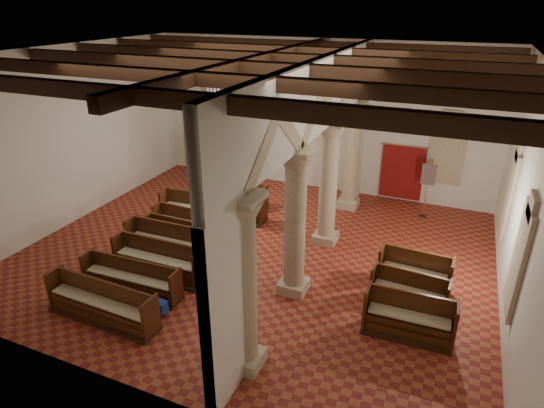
{
  "coord_description": "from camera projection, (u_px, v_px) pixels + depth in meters",
  "views": [
    {
      "loc": [
        5.32,
        -11.32,
        7.34
      ],
      "look_at": [
        0.31,
        0.5,
        1.52
      ],
      "focal_mm": 30.0,
      "sensor_mm": 36.0,
      "label": 1
    }
  ],
  "objects": [
    {
      "name": "nave_pew_5",
      "position": [
        195.0,
        229.0,
        15.12
      ],
      "size": [
        2.98,
        0.72,
        1.0
      ],
      "rotation": [
        0.0,
        0.0,
        -0.02
      ],
      "color": "#331A10",
      "rests_on": "floor"
    },
    {
      "name": "window_back",
      "position": [
        447.0,
        151.0,
        16.74
      ],
      "size": [
        1.0,
        0.03,
        2.2
      ],
      "primitive_type": "cube",
      "color": "#2F6A4C",
      "rests_on": "wall_back"
    },
    {
      "name": "wall_back",
      "position": [
        318.0,
        117.0,
        18.2
      ],
      "size": [
        14.0,
        0.02,
        6.0
      ],
      "primitive_type": "cube",
      "color": "silver",
      "rests_on": "floor"
    },
    {
      "name": "hymnal_box_c",
      "position": [
        211.0,
        252.0,
        13.97
      ],
      "size": [
        0.28,
        0.23,
        0.27
      ],
      "primitive_type": "cube",
      "rotation": [
        0.0,
        0.0,
        -0.04
      ],
      "color": "#151896",
      "rests_on": "floor"
    },
    {
      "name": "aisle_pew_2",
      "position": [
        414.0,
        278.0,
        12.39
      ],
      "size": [
        1.95,
        0.85,
        1.14
      ],
      "rotation": [
        0.0,
        0.0,
        -0.05
      ],
      "color": "#331A10",
      "rests_on": "floor"
    },
    {
      "name": "window_right_a",
      "position": [
        521.0,
        260.0,
        9.77
      ],
      "size": [
        0.03,
        1.0,
        2.2
      ],
      "primitive_type": "cube",
      "color": "#2F6A4C",
      "rests_on": "wall_right"
    },
    {
      "name": "dossal_curtain",
      "position": [
        402.0,
        173.0,
        17.65
      ],
      "size": [
        1.8,
        0.07,
        2.17
      ],
      "color": "maroon",
      "rests_on": "floor"
    },
    {
      "name": "hymnal_box_b",
      "position": [
        170.0,
        269.0,
        13.01
      ],
      "size": [
        0.38,
        0.32,
        0.35
      ],
      "primitive_type": "cube",
      "rotation": [
        0.0,
        0.0,
        0.12
      ],
      "color": "#161997",
      "rests_on": "floor"
    },
    {
      "name": "aisle_pew_1",
      "position": [
        408.0,
        296.0,
        11.7
      ],
      "size": [
        1.98,
        0.79,
        1.0
      ],
      "rotation": [
        0.0,
        0.0,
        -0.06
      ],
      "color": "#331A10",
      "rests_on": "floor"
    },
    {
      "name": "nave_pew_7",
      "position": [
        228.0,
        208.0,
        16.58
      ],
      "size": [
        2.88,
        0.76,
        1.11
      ],
      "rotation": [
        0.0,
        0.0,
        -0.01
      ],
      "color": "#331A10",
      "rests_on": "floor"
    },
    {
      "name": "wall_right",
      "position": [
        525.0,
        201.0,
        10.69
      ],
      "size": [
        0.02,
        12.0,
        6.0
      ],
      "primitive_type": "cube",
      "color": "silver",
      "rests_on": "floor"
    },
    {
      "name": "wall_left",
      "position": [
        71.0,
        136.0,
        15.66
      ],
      "size": [
        0.02,
        12.0,
        6.0
      ],
      "primitive_type": "cube",
      "color": "silver",
      "rests_on": "floor"
    },
    {
      "name": "aisle_pew_0",
      "position": [
        408.0,
        322.0,
        10.71
      ],
      "size": [
        2.1,
        0.8,
        1.11
      ],
      "rotation": [
        0.0,
        0.0,
        0.03
      ],
      "color": "#331A10",
      "rests_on": "floor"
    },
    {
      "name": "nave_pew_1",
      "position": [
        132.0,
        283.0,
        12.29
      ],
      "size": [
        2.9,
        0.74,
        0.97
      ],
      "rotation": [
        0.0,
        0.0,
        0.03
      ],
      "color": "#331A10",
      "rests_on": "floor"
    },
    {
      "name": "nave_pew_8",
      "position": [
        235.0,
        197.0,
        17.53
      ],
      "size": [
        2.6,
        0.69,
        0.99
      ],
      "rotation": [
        0.0,
        0.0,
        -0.01
      ],
      "color": "#331A10",
      "rests_on": "floor"
    },
    {
      "name": "nave_pew_0",
      "position": [
        103.0,
        308.0,
        11.25
      ],
      "size": [
        3.11,
        0.79,
        1.04
      ],
      "rotation": [
        0.0,
        0.0,
        -0.03
      ],
      "color": "#331A10",
      "rests_on": "floor"
    },
    {
      "name": "nave_pew_3",
      "position": [
        174.0,
        249.0,
        13.83
      ],
      "size": [
        3.16,
        0.8,
        1.15
      ],
      "rotation": [
        0.0,
        0.0,
        0.01
      ],
      "color": "#331A10",
      "rests_on": "floor"
    },
    {
      "name": "pipe_organ",
      "position": [
        216.0,
        147.0,
        20.06
      ],
      "size": [
        2.1,
        0.85,
        4.4
      ],
      "color": "#331A10",
      "rests_on": "floor"
    },
    {
      "name": "lectern",
      "position": [
        235.0,
        172.0,
        19.79
      ],
      "size": [
        0.45,
        0.46,
        1.08
      ],
      "rotation": [
        0.0,
        0.0,
        -0.07
      ],
      "color": "#331810",
      "rests_on": "floor"
    },
    {
      "name": "window_right_b",
      "position": [
        511.0,
        193.0,
        13.12
      ],
      "size": [
        0.03,
        1.0,
        2.2
      ],
      "primitive_type": "cube",
      "color": "#2F6A4C",
      "rests_on": "wall_right"
    },
    {
      "name": "floor",
      "position": [
        257.0,
        252.0,
        14.41
      ],
      "size": [
        14.0,
        14.0,
        0.0
      ],
      "primitive_type": "plane",
      "color": "brown",
      "rests_on": "ground"
    },
    {
      "name": "tube_heater_a",
      "position": [
        140.0,
        311.0,
        11.42
      ],
      "size": [
        0.91,
        0.28,
        0.09
      ],
      "primitive_type": "cylinder",
      "rotation": [
        0.0,
        1.57,
        0.21
      ],
      "color": "white",
      "rests_on": "floor"
    },
    {
      "name": "nave_pew_6",
      "position": [
        201.0,
        214.0,
        16.05
      ],
      "size": [
        2.99,
        0.95,
        1.13
      ],
      "rotation": [
        0.0,
        0.0,
        0.07
      ],
      "color": "#331A10",
      "rests_on": "floor"
    },
    {
      "name": "hymnal_box_a",
      "position": [
        161.0,
        307.0,
        11.44
      ],
      "size": [
        0.34,
        0.29,
        0.3
      ],
      "primitive_type": "cube",
      "rotation": [
        0.0,
        0.0,
        -0.15
      ],
      "color": "navy",
      "rests_on": "floor"
    },
    {
      "name": "arcade",
      "position": [
        315.0,
        151.0,
        12.3
      ],
      "size": [
        0.9,
        11.9,
        6.0
      ],
      "color": "#C1B090",
      "rests_on": "floor"
    },
    {
      "name": "tube_heater_b",
      "position": [
        115.0,
        277.0,
        12.83
      ],
      "size": [
        0.95,
        0.19,
        0.09
      ],
      "primitive_type": "cylinder",
      "rotation": [
        0.0,
        1.57,
        0.1
      ],
      "color": "silver",
      "rests_on": "floor"
    },
    {
      "name": "processional_banner",
      "position": [
        425.0,
        197.0,
        16.46
      ],
      "size": [
        0.5,
        0.64,
        2.19
      ],
      "rotation": [
        0.0,
        0.0,
        -0.1
      ],
      "color": "#331A10",
      "rests_on": "floor"
    },
    {
      "name": "nave_pew_2",
      "position": [
        159.0,
        265.0,
        13.03
      ],
      "size": [
        2.78,
        0.75,
        1.1
      ],
      "rotation": [
        0.0,
        0.0,
        0.0
      ],
      "color": "#331A10",
      "rests_on": "floor"
    },
    {
      "name": "nave_pew_4",
      "position": [
        182.0,
        241.0,
        14.39
      ],
      "size": [
        2.61,
        0.74,
        1.0
      ],
      "rotation": [
        0.0,
        0.0,
        -0.03
      ],
      "color": "#331A10",
      "rests_on": "floor"
    },
    {
      "name": "ceiling",
      "position": [
        254.0,
        54.0,
        11.93
      ],
      "size": [
        14.0,
        14.0,
        0.0
      ],
      "primitive_type": "plane",
      "rotation": [
        3.14,
        0.0,
        0.0
      ],
      "color": "#312110",
      "rests_on": "wall_back"
    },
    {
      "name": "ceiling_beams",
      "position": [
        254.0,
        61.0,
        12.01
      ],
      "size": [
        13.8,
        11.8,
        0.3
      ],
      "primitive_type": null,
      "color": "#331A10",
      "rests_on": "wall_back"
    },
    {
      "name": "wall_front",
      "position": [
        115.0,
        264.0,
        8.14
      ],
      "size": [
        14.0,
        0.02,
        6.0
      ],
      "primitive_type": "cube",
      "color": "silver",
      "rests_on": "floor"
    }
  ]
}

